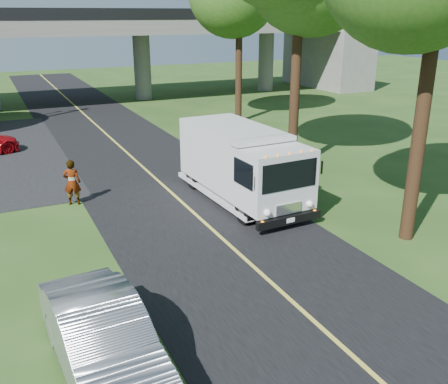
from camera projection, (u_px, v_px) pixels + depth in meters
ground at (278, 289)px, 13.29m from camera, size 120.00×120.00×0.00m
road at (159, 181)px, 21.79m from camera, size 7.00×90.00×0.02m
lane_line at (159, 181)px, 21.78m from camera, size 0.12×90.00×0.01m
overpass at (67, 46)px, 38.95m from camera, size 54.00×10.00×7.30m
step_van at (241, 163)px, 19.12m from camera, size 2.77×6.85×2.83m
silver_sedan at (103, 340)px, 9.95m from camera, size 1.97×4.86×1.57m
pedestrian at (72, 182)px, 18.92m from camera, size 0.75×0.61×1.77m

